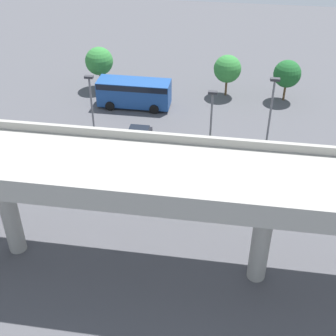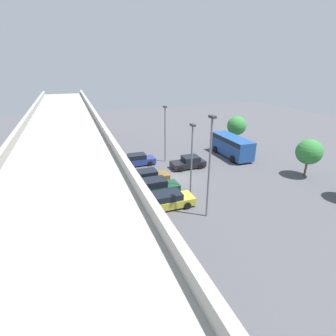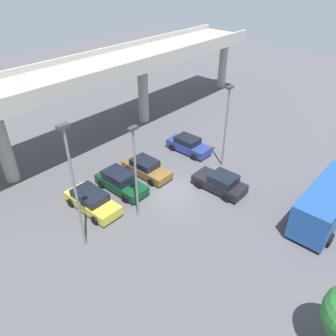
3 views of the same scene
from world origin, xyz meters
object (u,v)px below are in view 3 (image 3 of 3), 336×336
at_px(parked_car_3, 220,183).
at_px(lamp_post_by_overpass, 135,166).
at_px(parked_car_0, 92,201).
at_px(shuttle_bus, 328,201).
at_px(parked_car_1, 120,182).
at_px(lamp_post_near_aisle, 74,182).
at_px(parked_car_4, 188,145).
at_px(lamp_post_mid_lot, 226,121).
at_px(parked_car_2, 146,168).

xyz_separation_m(parked_car_3, lamp_post_by_overpass, (-6.66, 2.81, 3.60)).
relative_size(parked_car_0, shuttle_bus, 0.64).
distance_m(parked_car_0, parked_car_1, 3.10).
bearing_deg(parked_car_1, parked_car_0, -85.58).
xyz_separation_m(lamp_post_near_aisle, lamp_post_by_overpass, (4.44, -0.52, -0.82)).
bearing_deg(parked_car_4, parked_car_0, -90.33).
distance_m(parked_car_0, parked_car_3, 10.35).
bearing_deg(parked_car_4, lamp_post_near_aisle, -79.85).
relative_size(parked_car_3, parked_car_4, 0.99).
xyz_separation_m(shuttle_bus, lamp_post_mid_lot, (1.35, 9.68, 2.72)).
height_order(parked_car_3, lamp_post_mid_lot, lamp_post_mid_lot).
bearing_deg(parked_car_0, lamp_post_mid_lot, 71.49).
bearing_deg(parked_car_3, lamp_post_by_overpass, 67.14).
bearing_deg(shuttle_bus, parked_car_4, 84.94).
distance_m(shuttle_bus, lamp_post_mid_lot, 10.15).
relative_size(parked_car_1, shuttle_bus, 0.63).
distance_m(parked_car_3, shuttle_bus, 7.99).
height_order(shuttle_bus, lamp_post_by_overpass, lamp_post_by_overpass).
distance_m(parked_car_3, lamp_post_mid_lot, 5.38).
bearing_deg(parked_car_4, lamp_post_by_overpass, -72.64).
bearing_deg(parked_car_0, shuttle_bus, 37.45).
bearing_deg(lamp_post_by_overpass, lamp_post_mid_lot, -4.61).
bearing_deg(shuttle_bus, lamp_post_mid_lot, 82.06).
xyz_separation_m(shuttle_bus, lamp_post_by_overpass, (-8.63, 10.49, 2.59)).
relative_size(parked_car_2, shuttle_bus, 0.62).
relative_size(parked_car_0, parked_car_3, 1.10).
xyz_separation_m(parked_car_4, lamp_post_by_overpass, (-9.83, -3.07, 3.59)).
bearing_deg(lamp_post_near_aisle, parked_car_0, 44.87).
height_order(parked_car_1, parked_car_4, parked_car_1).
distance_m(parked_car_1, parked_car_4, 8.56).
xyz_separation_m(parked_car_2, parked_car_3, (2.44, -6.14, 0.04)).
xyz_separation_m(parked_car_0, lamp_post_by_overpass, (1.81, -3.14, 3.59)).
xyz_separation_m(parked_car_2, lamp_post_near_aisle, (-8.67, -2.81, 4.47)).
bearing_deg(lamp_post_mid_lot, parked_car_4, 92.21).
xyz_separation_m(parked_car_4, lamp_post_mid_lot, (0.15, -3.88, 3.71)).
bearing_deg(parked_car_2, lamp_post_by_overpass, -51.75).
bearing_deg(parked_car_2, parked_car_0, -88.19).
bearing_deg(lamp_post_by_overpass, shuttle_bus, -50.55).
bearing_deg(lamp_post_mid_lot, parked_car_2, 144.30).
relative_size(parked_car_1, parked_car_3, 1.08).
bearing_deg(shuttle_bus, lamp_post_near_aisle, 139.91).
distance_m(parked_car_2, parked_car_4, 5.61).
bearing_deg(parked_car_2, parked_car_1, -90.95).
bearing_deg(parked_car_0, lamp_post_by_overpass, 29.92).
bearing_deg(parked_car_2, lamp_post_near_aisle, -72.01).
xyz_separation_m(parked_car_3, lamp_post_mid_lot, (3.32, 2.00, 3.73)).
bearing_deg(lamp_post_mid_lot, lamp_post_near_aisle, 174.76).
distance_m(parked_car_2, lamp_post_mid_lot, 8.03).
xyz_separation_m(shuttle_bus, lamp_post_near_aisle, (-13.08, 11.01, 3.42)).
xyz_separation_m(parked_car_1, parked_car_4, (8.55, -0.31, -0.03)).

